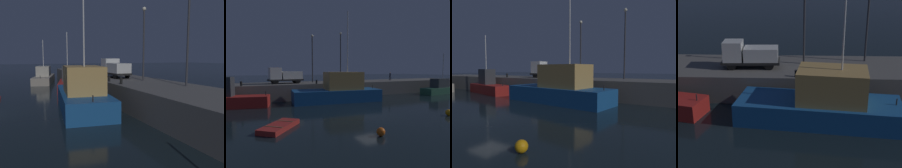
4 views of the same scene
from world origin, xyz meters
TOP-DOWN VIEW (x-y plane):
  - ground_plane at (0.00, 0.00)m, footprint 320.00×320.00m
  - pier_quay at (0.00, 15.83)m, footprint 66.48×7.46m
  - fishing_trawler_red at (0.83, 8.95)m, footprint 12.88×5.68m
  - fishing_boat_blue at (22.18, 8.83)m, footprint 8.38×3.03m
  - fishing_boat_white at (-13.21, 10.42)m, footprint 9.17×4.53m
  - dinghy_orange_near at (-9.01, -0.76)m, footprint 3.60×3.85m
  - mooring_buoy_near at (6.92, -3.61)m, footprint 0.61×0.61m
  - mooring_buoy_mid at (-2.97, -5.49)m, footprint 0.60×0.60m
  - lamp_post_west at (-0.63, 16.58)m, footprint 0.44×0.44m
  - lamp_post_east at (5.43, 17.69)m, footprint 0.44×0.44m
  - utility_truck at (-5.70, 15.18)m, footprint 5.43×2.28m
  - dockworker at (15.58, 15.18)m, footprint 0.43×0.37m
  - bollard_west at (1.60, 12.75)m, footprint 0.28×0.28m
  - bollard_central at (-1.28, 12.60)m, footprint 0.28×0.28m
  - bollard_east at (-11.82, 12.81)m, footprint 0.28×0.28m

SIDE VIEW (x-z plane):
  - ground_plane at x=0.00m, z-range 0.00..0.00m
  - dinghy_orange_near at x=-9.01m, z-range -0.02..0.39m
  - mooring_buoy_mid at x=-2.97m, z-range 0.00..0.60m
  - mooring_buoy_near at x=6.92m, z-range 0.00..0.61m
  - fishing_boat_blue at x=22.18m, z-range -2.78..4.94m
  - fishing_boat_white at x=-13.21m, z-range -3.34..5.61m
  - pier_quay at x=0.00m, z-range 0.00..2.41m
  - fishing_trawler_red at x=0.83m, z-range -4.89..8.03m
  - bollard_central at x=-1.28m, z-range 2.41..2.99m
  - bollard_east at x=-11.82m, z-range 2.41..3.04m
  - bollard_west at x=1.60m, z-range 2.41..3.05m
  - dockworker at x=15.58m, z-range 2.52..4.18m
  - utility_truck at x=-5.70m, z-range 2.41..4.91m
  - lamp_post_west at x=-0.63m, z-range 3.08..11.35m
  - lamp_post_east at x=5.43m, z-range 3.10..12.46m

